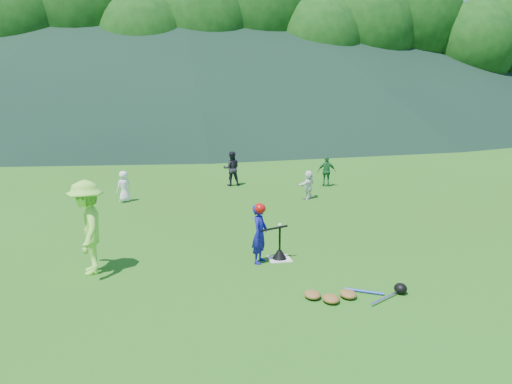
# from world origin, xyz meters

# --- Properties ---
(ground) EXTENTS (120.00, 120.00, 0.00)m
(ground) POSITION_xyz_m (0.00, 0.00, 0.00)
(ground) COLOR #2B5E15
(ground) RESTS_ON ground
(home_plate) EXTENTS (0.45, 0.45, 0.02)m
(home_plate) POSITION_xyz_m (0.00, 0.00, 0.01)
(home_plate) COLOR silver
(home_plate) RESTS_ON ground
(baseball) EXTENTS (0.08, 0.08, 0.08)m
(baseball) POSITION_xyz_m (0.00, 0.00, 0.74)
(baseball) COLOR white
(baseball) RESTS_ON batting_tee
(batter_child) EXTENTS (0.47, 0.53, 1.21)m
(batter_child) POSITION_xyz_m (-0.44, -0.09, 0.60)
(batter_child) COLOR #161591
(batter_child) RESTS_ON ground
(adult_coach) EXTENTS (0.78, 1.23, 1.80)m
(adult_coach) POSITION_xyz_m (-3.75, -0.01, 0.90)
(adult_coach) COLOR #8EEB45
(adult_coach) RESTS_ON ground
(fielder_a) EXTENTS (0.56, 0.52, 0.96)m
(fielder_a) POSITION_xyz_m (-3.44, 5.98, 0.48)
(fielder_a) COLOR white
(fielder_a) RESTS_ON ground
(fielder_b) EXTENTS (0.63, 0.50, 1.24)m
(fielder_b) POSITION_xyz_m (0.18, 7.88, 0.62)
(fielder_b) COLOR black
(fielder_b) RESTS_ON ground
(fielder_c) EXTENTS (0.67, 0.37, 1.08)m
(fielder_c) POSITION_xyz_m (3.46, 7.07, 0.54)
(fielder_c) COLOR #206D33
(fielder_c) RESTS_ON ground
(fielder_d) EXTENTS (0.81, 0.76, 0.91)m
(fielder_d) POSITION_xyz_m (2.24, 5.29, 0.45)
(fielder_d) COLOR white
(fielder_d) RESTS_ON ground
(batting_tee) EXTENTS (0.30, 0.30, 0.68)m
(batting_tee) POSITION_xyz_m (0.00, 0.00, 0.13)
(batting_tee) COLOR black
(batting_tee) RESTS_ON home_plate
(batter_gear) EXTENTS (0.72, 0.26, 0.57)m
(batter_gear) POSITION_xyz_m (-0.42, -0.09, 1.09)
(batter_gear) COLOR #AC0E0B
(batter_gear) RESTS_ON ground
(equipment_pile) EXTENTS (1.80, 0.76, 0.19)m
(equipment_pile) POSITION_xyz_m (0.69, -2.09, 0.07)
(equipment_pile) COLOR olive
(equipment_pile) RESTS_ON ground
(outfield_fence) EXTENTS (70.07, 0.08, 1.33)m
(outfield_fence) POSITION_xyz_m (0.00, 28.00, 0.70)
(outfield_fence) COLOR gray
(outfield_fence) RESTS_ON ground
(tree_line) EXTENTS (70.04, 11.40, 14.82)m
(tree_line) POSITION_xyz_m (0.20, 33.83, 8.21)
(tree_line) COLOR #382314
(tree_line) RESTS_ON ground
(distant_hills) EXTENTS (155.00, 140.00, 32.00)m
(distant_hills) POSITION_xyz_m (-7.63, 81.81, 14.98)
(distant_hills) COLOR black
(distant_hills) RESTS_ON ground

